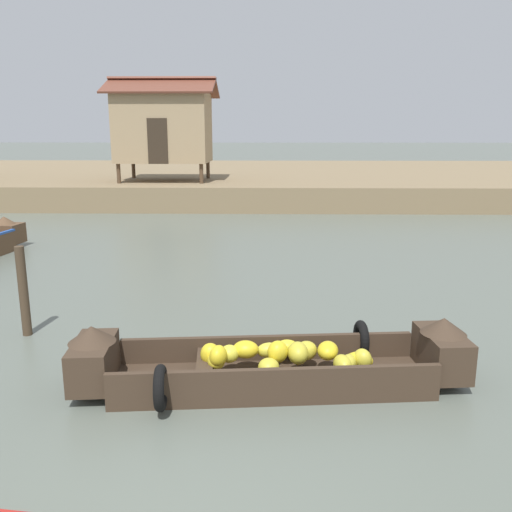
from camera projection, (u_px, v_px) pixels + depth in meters
The scene contains 5 objects.
ground_plane at pixel (234, 266), 12.52m from camera, with size 300.00×300.00×0.00m, color #596056.
riverbank_strip at pixel (254, 179), 30.10m from camera, with size 160.00×20.00×0.99m, color #7F6B4C.
banana_boat at pixel (273, 363), 6.57m from camera, with size 4.87×2.00×0.82m.
stilt_house_mid_right at pixel (164, 126), 22.74m from camera, with size 4.51×3.39×4.31m.
mooring_post at pixel (23, 291), 8.12m from camera, with size 0.14×0.14×1.40m, color #423323.
Camera 1 is at (0.79, -2.13, 3.05)m, focal length 37.61 mm.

